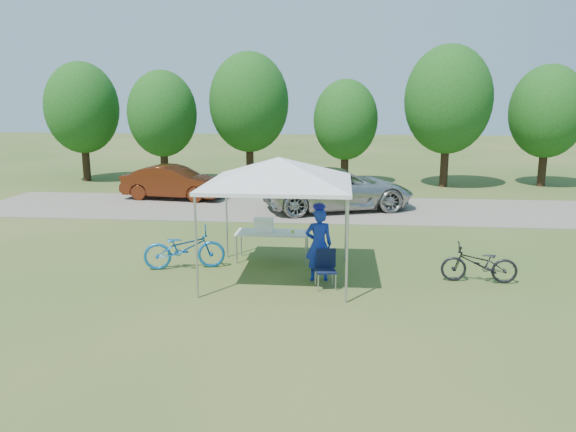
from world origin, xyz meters
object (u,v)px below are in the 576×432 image
Objects in this scene: cyclist at (319,245)px; bike_blue at (184,248)px; folding_table at (272,234)px; minivan at (338,189)px; bike_dark at (479,264)px; cooler at (264,225)px; folding_chair at (326,265)px; sedan at (173,182)px.

cyclist reaches higher than bike_blue.
minivan is (1.56, 6.69, 0.08)m from folding_table.
bike_dark is at bearing -177.78° from minivan.
folding_table is 0.94× the size of bike_blue.
bike_dark is 8.54m from minivan.
cooler is 0.28× the size of cyclist.
folding_chair is 0.15× the size of minivan.
sedan is (-6.55, 1.50, -0.09)m from minivan.
folding_table is at bearing -101.29° from bike_dark.
sedan is at bearing 121.33° from folding_table.
bike_dark is at bearing -1.20° from folding_chair.
sedan is at bearing -65.56° from cyclist.
folding_table is at bearing -57.97° from cyclist.
minivan is at bearing 76.91° from folding_chair.
cyclist is 0.41× the size of sedan.
folding_table is 3.86× the size of cooler.
minivan is at bearing -154.92° from bike_dark.
folding_table is 0.33× the size of minivan.
sedan reaches higher than folding_chair.
bike_blue reaches higher than folding_chair.
minivan is at bearing -40.12° from bike_blue.
bike_blue is (-3.38, 1.02, 0.02)m from folding_chair.
minivan reaches higher than folding_table.
folding_chair is 0.20× the size of sedan.
folding_table is 4.89m from bike_dark.
folding_chair is 0.58m from cyclist.
folding_table is 0.45× the size of sedan.
cooler reaches higher than folding_table.
folding_table is 9.60m from sedan.
cyclist reaches higher than folding_chair.
folding_chair is at bearing -76.03° from bike_dark.
bike_blue is at bearing -154.99° from sedan.
sedan is at bearing 110.48° from folding_chair.
cyclist is 3.55m from bike_dark.
folding_chair is 3.41m from bike_dark.
cyclist is at bearing -49.62° from folding_table.
minivan is (0.19, 8.55, 0.29)m from folding_chair.
folding_table is 6.87m from minivan.
cooler is 0.12× the size of sedan.
minivan is 1.35× the size of sedan.
bike_dark is at bearing -127.42° from sedan.
cyclist is 8.12m from minivan.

